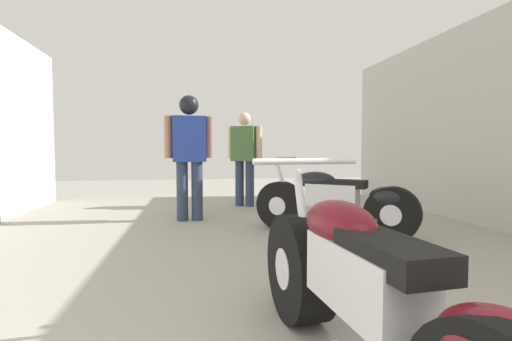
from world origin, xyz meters
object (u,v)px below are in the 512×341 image
at_px(motorcycle_black_naked, 336,202).
at_px(mechanic_with_helmet, 189,146).
at_px(motorcycle_maroon_cruiser, 369,304).
at_px(mechanic_in_blue, 245,153).

relative_size(motorcycle_black_naked, mechanic_with_helmet, 0.92).
height_order(motorcycle_maroon_cruiser, motorcycle_black_naked, motorcycle_maroon_cruiser).
xyz_separation_m(motorcycle_maroon_cruiser, mechanic_with_helmet, (-0.72, 4.06, 0.66)).
bearing_deg(mechanic_in_blue, mechanic_with_helmet, -128.31).
xyz_separation_m(mechanic_in_blue, mechanic_with_helmet, (-0.96, -1.22, 0.12)).
distance_m(mechanic_in_blue, mechanic_with_helmet, 1.55).
relative_size(motorcycle_black_naked, mechanic_in_blue, 0.98).
height_order(motorcycle_maroon_cruiser, mechanic_in_blue, mechanic_in_blue).
xyz_separation_m(motorcycle_maroon_cruiser, mechanic_in_blue, (0.24, 5.28, 0.54)).
xyz_separation_m(motorcycle_maroon_cruiser, motorcycle_black_naked, (0.99, 2.84, -0.01)).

